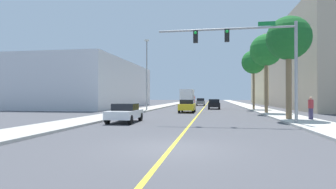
# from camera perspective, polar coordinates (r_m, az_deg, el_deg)

# --- Properties ---
(ground) EXTENTS (192.00, 192.00, 0.00)m
(ground) POSITION_cam_1_polar(r_m,az_deg,el_deg) (51.62, 7.92, -2.51)
(ground) COLOR #47474C
(sidewalk_left) EXTENTS (3.08, 168.00, 0.15)m
(sidewalk_left) POSITION_cam_1_polar(r_m,az_deg,el_deg) (52.46, -0.85, -2.40)
(sidewalk_left) COLOR #B2ADA3
(sidewalk_left) RESTS_ON ground
(sidewalk_right) EXTENTS (3.08, 168.00, 0.15)m
(sidewalk_right) POSITION_cam_1_polar(r_m,az_deg,el_deg) (52.00, 16.77, -2.40)
(sidewalk_right) COLOR beige
(sidewalk_right) RESTS_ON ground
(lane_marking_center) EXTENTS (0.16, 144.00, 0.01)m
(lane_marking_center) POSITION_cam_1_polar(r_m,az_deg,el_deg) (51.61, 7.92, -2.51)
(lane_marking_center) COLOR yellow
(lane_marking_center) RESTS_ON ground
(building_left_near) EXTENTS (16.44, 27.48, 7.82)m
(building_left_near) POSITION_cam_1_polar(r_m,az_deg,el_deg) (49.96, -16.83, 1.92)
(building_left_near) COLOR silver
(building_left_near) RESTS_ON ground
(building_right_near) EXTENTS (12.83, 24.95, 14.00)m
(building_right_near) POSITION_cam_1_polar(r_m,az_deg,el_deg) (46.71, 31.58, 5.93)
(building_right_near) COLOR tan
(building_right_near) RESTS_ON ground
(building_right_far) EXTENTS (16.67, 19.32, 15.70)m
(building_right_far) POSITION_cam_1_polar(r_m,az_deg,el_deg) (73.29, 24.91, 4.28)
(building_right_far) COLOR beige
(building_right_far) RESTS_ON ground
(traffic_signal_mast) EXTENTS (9.20, 0.36, 6.70)m
(traffic_signal_mast) POSITION_cam_1_polar(r_m,az_deg,el_deg) (18.88, 17.74, 9.25)
(traffic_signal_mast) COLOR gray
(traffic_signal_mast) RESTS_ON sidewalk_right
(street_lamp) EXTENTS (0.56, 0.28, 9.11)m
(street_lamp) POSITION_cam_1_polar(r_m,az_deg,el_deg) (34.68, -4.58, 4.96)
(street_lamp) COLOR gray
(street_lamp) RESTS_ON sidewalk_left
(palm_near) EXTENTS (3.35, 3.35, 7.93)m
(palm_near) POSITION_cam_1_polar(r_m,az_deg,el_deg) (22.98, 24.41, 10.73)
(palm_near) COLOR brown
(palm_near) RESTS_ON sidewalk_right
(palm_mid) EXTENTS (3.39, 3.39, 8.41)m
(palm_mid) POSITION_cam_1_polar(r_m,az_deg,el_deg) (30.70, 20.27, 8.80)
(palm_mid) COLOR brown
(palm_mid) RESTS_ON sidewalk_right
(palm_far) EXTENTS (3.22, 3.22, 8.07)m
(palm_far) POSITION_cam_1_polar(r_m,az_deg,el_deg) (38.44, 17.85, 6.58)
(palm_far) COLOR brown
(palm_far) RESTS_ON sidewalk_right
(car_black) EXTENTS (1.75, 4.19, 1.48)m
(car_black) POSITION_cam_1_polar(r_m,az_deg,el_deg) (40.51, 9.84, -2.01)
(car_black) COLOR black
(car_black) RESTS_ON ground
(car_yellow) EXTENTS (1.80, 4.37, 1.50)m
(car_yellow) POSITION_cam_1_polar(r_m,az_deg,el_deg) (31.51, 4.15, -2.43)
(car_yellow) COLOR gold
(car_yellow) RESTS_ON ground
(car_white) EXTENTS (1.90, 3.87, 1.37)m
(car_white) POSITION_cam_1_polar(r_m,az_deg,el_deg) (19.53, -9.18, -3.87)
(car_white) COLOR white
(car_white) RESTS_ON ground
(car_gray) EXTENTS (1.89, 3.94, 1.52)m
(car_gray) POSITION_cam_1_polar(r_m,az_deg,el_deg) (55.48, 6.98, -1.57)
(car_gray) COLOR slate
(car_gray) RESTS_ON ground
(delivery_truck) EXTENTS (2.45, 8.93, 3.32)m
(delivery_truck) POSITION_cam_1_polar(r_m,az_deg,el_deg) (55.73, 4.25, -0.56)
(delivery_truck) COLOR red
(delivery_truck) RESTS_ON ground
(pedestrian) EXTENTS (0.38, 0.38, 1.72)m
(pedestrian) POSITION_cam_1_polar(r_m,az_deg,el_deg) (22.89, 28.27, -2.56)
(pedestrian) COLOR #3F3859
(pedestrian) RESTS_ON sidewalk_right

